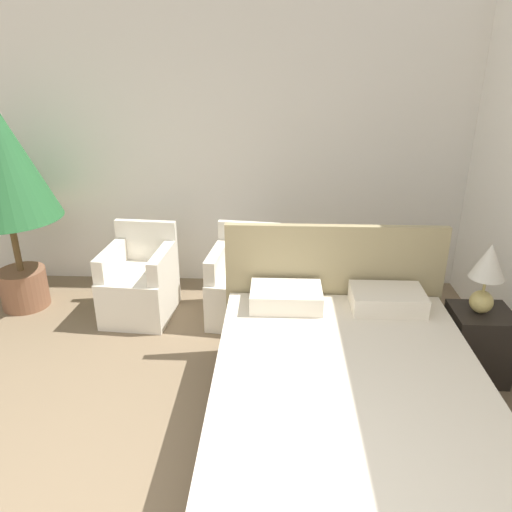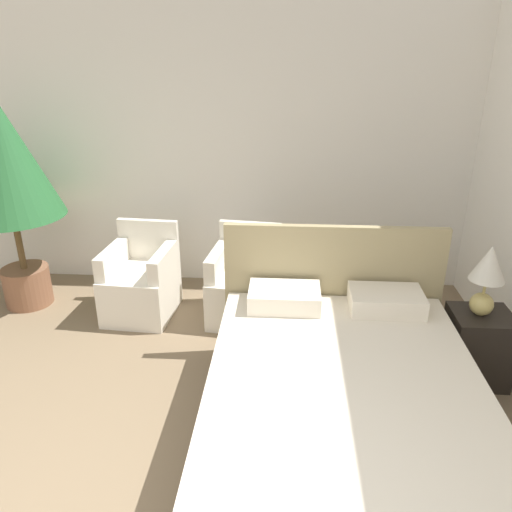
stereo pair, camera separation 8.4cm
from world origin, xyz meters
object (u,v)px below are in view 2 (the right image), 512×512
bed (342,409)px  potted_palm (4,166)px  table_lamp (488,273)px  armchair_near_window_left (141,285)px  armchair_near_window_right (245,288)px  nightstand (477,347)px

bed → potted_palm: (-2.84, 1.74, 1.05)m
table_lamp → armchair_near_window_left: bearing=163.0°
bed → armchair_near_window_right: 1.78m
nightstand → table_lamp: bearing=-179.2°
potted_palm → table_lamp: size_ratio=3.79×
nightstand → bed: bearing=-143.1°
armchair_near_window_right → potted_palm: (-2.11, 0.11, 1.07)m
bed → nightstand: (1.06, 0.80, -0.03)m
armchair_near_window_right → table_lamp: bearing=-18.5°
armchair_near_window_left → potted_palm: 1.58m
potted_palm → nightstand: 4.16m
armchair_near_window_right → table_lamp: table_lamp is taller
armchair_near_window_right → bed: bearing=-59.2°
armchair_near_window_left → potted_palm: potted_palm is taller
armchair_near_window_left → nightstand: bearing=-12.4°
armchair_near_window_right → table_lamp: size_ratio=1.57×
armchair_near_window_right → table_lamp: 2.03m
bed → armchair_near_window_left: 2.34m
bed → armchair_near_window_left: size_ratio=2.68×
armchair_near_window_left → potted_palm: bearing=178.7°
armchair_near_window_left → nightstand: armchair_near_window_left is taller
armchair_near_window_left → armchair_near_window_right: (0.96, -0.00, 0.00)m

